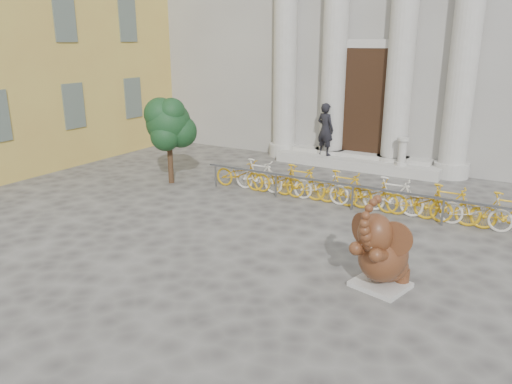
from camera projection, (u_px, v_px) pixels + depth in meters
The scene contains 9 objects.
ground at pixel (205, 262), 10.49m from camera, with size 80.00×80.00×0.00m, color #474442.
classical_building at pixel (409, 2), 21.06m from camera, with size 22.00×10.70×12.00m.
entrance_steps at pixel (357, 163), 18.19m from camera, with size 6.00×1.20×0.36m, color #A8A59E.
ochre_building at pixel (25, 0), 19.97m from camera, with size 8.00×14.00×12.00m, color gold.
elephant_statue at pixel (382, 254), 9.23m from camera, with size 1.23×1.48×1.88m.
bike_rack at pixel (355, 190), 13.77m from camera, with size 9.46×0.53×1.00m.
tree at pixel (169, 124), 15.72m from camera, with size 1.60×1.46×2.77m.
pedestrian at pixel (325, 129), 18.34m from camera, with size 0.70×0.46×1.93m, color black.
balustrade_post at pixel (402, 153), 16.95m from camera, with size 0.39×0.39×0.95m.
Camera 1 is at (5.78, -7.74, 4.48)m, focal length 35.00 mm.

